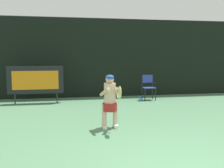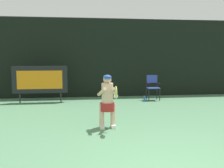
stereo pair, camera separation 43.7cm
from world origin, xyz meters
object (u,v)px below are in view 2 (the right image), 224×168
(scoreboard, at_px, (40,80))
(tennis_player, at_px, (107,100))
(tennis_racket, at_px, (116,92))
(water_bottle, at_px, (144,99))
(umpire_chair, at_px, (153,86))

(scoreboard, bearing_deg, tennis_player, -61.61)
(scoreboard, bearing_deg, tennis_racket, -62.95)
(water_bottle, distance_m, tennis_player, 4.37)
(tennis_player, xyz_separation_m, tennis_racket, (0.15, -0.53, 0.27))
(tennis_player, distance_m, tennis_racket, 0.61)
(water_bottle, height_order, tennis_player, tennis_player)
(umpire_chair, bearing_deg, water_bottle, -140.25)
(scoreboard, relative_size, tennis_player, 1.54)
(water_bottle, bearing_deg, scoreboard, 174.79)
(umpire_chair, relative_size, tennis_player, 0.76)
(water_bottle, relative_size, tennis_racket, 0.44)
(umpire_chair, bearing_deg, tennis_racket, -116.30)
(scoreboard, xyz_separation_m, water_bottle, (4.30, -0.39, -0.82))
(scoreboard, distance_m, tennis_player, 4.79)
(water_bottle, height_order, tennis_racket, tennis_racket)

